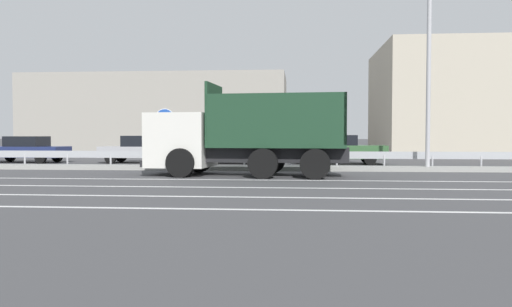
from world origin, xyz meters
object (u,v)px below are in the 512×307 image
object	(u,v)px
dump_truck	(224,142)
parked_car_4	(228,149)
parked_car_2	(25,149)
parked_car_5	(339,150)
median_road_sign	(165,136)
parked_car_3	(138,149)
street_lamp_1	(430,36)
church_tower	(456,98)

from	to	relation	value
dump_truck	parked_car_4	bearing A→B (deg)	11.43
parked_car_2	parked_car_5	bearing A→B (deg)	-86.29
dump_truck	parked_car_2	size ratio (longest dim) A/B	1.60
median_road_sign	parked_car_3	xyz separation A→B (m)	(-2.80, 4.94, -0.73)
parked_car_5	parked_car_3	bearing A→B (deg)	-90.11
median_road_sign	street_lamp_1	bearing A→B (deg)	-0.85
parked_car_4	parked_car_5	distance (m)	5.78
median_road_sign	parked_car_5	distance (m)	9.24
dump_truck	street_lamp_1	size ratio (longest dim) A/B	0.75
parked_car_4	church_tower	distance (m)	32.12
street_lamp_1	parked_car_4	world-z (taller)	street_lamp_1
parked_car_2	church_tower	world-z (taller)	church_tower
dump_truck	church_tower	bearing A→B (deg)	-24.78
parked_car_3	church_tower	size ratio (longest dim) A/B	0.34
dump_truck	parked_car_5	size ratio (longest dim) A/B	1.60
parked_car_2	parked_car_4	bearing A→B (deg)	-86.60
parked_car_2	parked_car_3	size ratio (longest dim) A/B	1.21
parked_car_5	parked_car_2	bearing A→B (deg)	-89.38
dump_truck	parked_car_4	xyz separation A→B (m)	(-0.91, 7.52, -0.46)
dump_truck	church_tower	size ratio (longest dim) A/B	0.65
street_lamp_1	church_tower	bearing A→B (deg)	71.17
street_lamp_1	parked_car_5	size ratio (longest dim) A/B	2.14
dump_truck	parked_car_4	distance (m)	7.59
parked_car_3	parked_car_5	xyz separation A→B (m)	(10.69, -0.19, 0.03)
parked_car_3	parked_car_5	world-z (taller)	parked_car_5
dump_truck	median_road_sign	bearing A→B (deg)	51.71
parked_car_2	church_tower	xyz separation A→B (m)	(30.53, 25.15, 4.50)
median_road_sign	parked_car_3	size ratio (longest dim) A/B	0.68
median_road_sign	street_lamp_1	distance (m)	11.89
parked_car_3	parked_car_4	bearing A→B (deg)	-92.47
median_road_sign	parked_car_2	distance (m)	10.32
parked_car_2	parked_car_3	xyz separation A→B (m)	(6.29, 0.11, 0.01)
street_lamp_1	dump_truck	bearing A→B (deg)	-162.05
median_road_sign	parked_car_2	bearing A→B (deg)	152.01
median_road_sign	parked_car_3	distance (m)	5.72
parked_car_5	street_lamp_1	bearing A→B (deg)	34.46
street_lamp_1	parked_car_4	distance (m)	11.34
median_road_sign	church_tower	world-z (taller)	church_tower
parked_car_5	church_tower	size ratio (longest dim) A/B	0.41
parked_car_4	parked_car_2	bearing A→B (deg)	-87.19
dump_truck	parked_car_2	xyz separation A→B (m)	(-12.11, 7.63, -0.51)
parked_car_2	parked_car_5	world-z (taller)	parked_car_5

